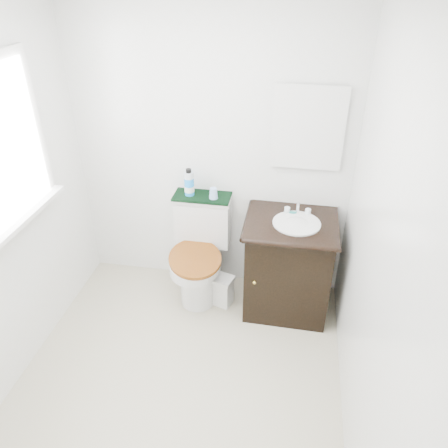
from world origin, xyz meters
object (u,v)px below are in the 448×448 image
(vanity, at_px, (289,264))
(cup, at_px, (213,193))
(trash_bin, at_px, (222,290))
(toilet, at_px, (200,256))
(mouthwash_bottle, at_px, (189,183))

(vanity, height_order, cup, cup)
(trash_bin, bearing_deg, vanity, 6.98)
(vanity, relative_size, cup, 10.60)
(toilet, bearing_deg, vanity, -4.77)
(trash_bin, xyz_separation_m, mouthwash_bottle, (-0.30, 0.25, 0.84))
(trash_bin, distance_m, cup, 0.82)
(mouthwash_bottle, bearing_deg, cup, -7.55)
(toilet, bearing_deg, trash_bin, -31.79)
(mouthwash_bottle, bearing_deg, trash_bin, -39.23)
(mouthwash_bottle, relative_size, cup, 2.56)
(toilet, distance_m, cup, 0.56)
(vanity, height_order, trash_bin, vanity)
(vanity, distance_m, mouthwash_bottle, 1.01)
(cup, bearing_deg, vanity, -13.97)
(vanity, bearing_deg, cup, 166.03)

